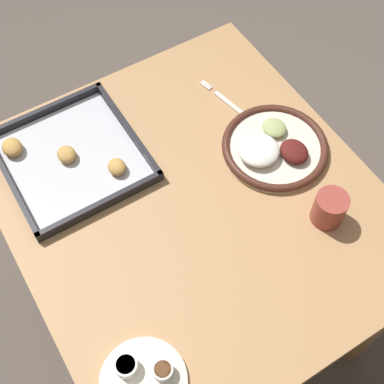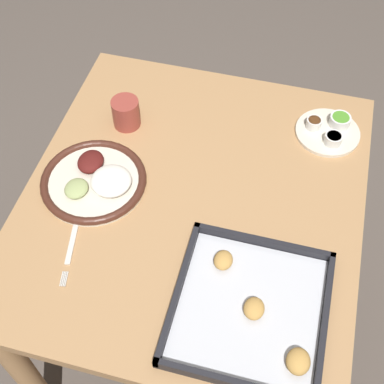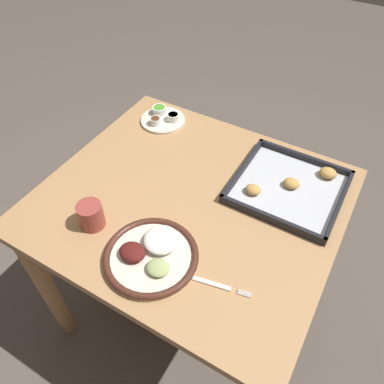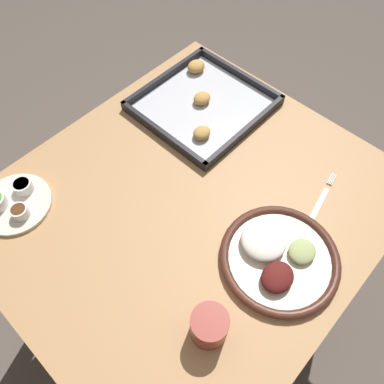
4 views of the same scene
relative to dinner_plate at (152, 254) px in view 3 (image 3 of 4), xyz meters
name	(u,v)px [view 3 (image 3 of 4)]	position (x,y,z in m)	size (l,w,h in m)	color
ground_plane	(191,304)	(-0.02, 0.24, -0.73)	(8.00, 8.00, 0.00)	#564C44
dining_table	(190,223)	(-0.02, 0.24, -0.14)	(0.90, 0.81, 0.71)	#AD7F51
dinner_plate	(152,254)	(0.00, 0.00, 0.00)	(0.26, 0.26, 0.05)	beige
fork	(207,282)	(0.17, 0.01, -0.01)	(0.21, 0.05, 0.00)	silver
saucer_plate	(163,118)	(-0.31, 0.53, 0.00)	(0.17, 0.17, 0.04)	beige
baking_tray	(289,187)	(0.23, 0.43, 0.00)	(0.33, 0.32, 0.04)	black
drinking_cup	(91,215)	(-0.21, 0.01, 0.03)	(0.07, 0.07, 0.08)	#993D33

